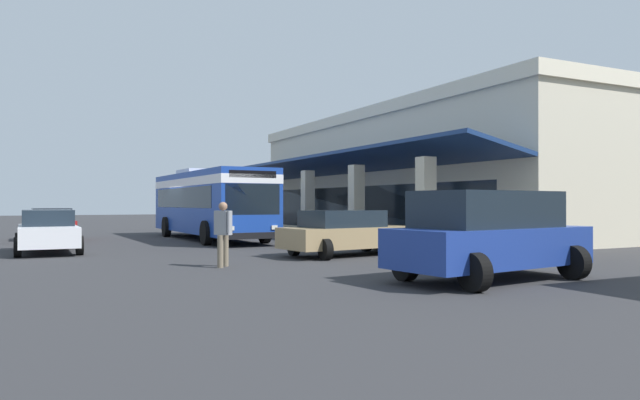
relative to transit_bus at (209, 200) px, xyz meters
name	(u,v)px	position (x,y,z in m)	size (l,w,h in m)	color
ground	(336,234)	(-1.17, 7.35, -1.85)	(120.00, 120.00, 0.00)	#2D2D30
curb_strip	(277,235)	(-0.55, 3.68, -1.79)	(30.26, 0.50, 0.12)	#9E998E
plaza_building	(431,174)	(-0.55, 13.29, 1.53)	(25.52, 13.49, 6.75)	beige
transit_bus	(209,200)	(0.00, 0.00, 0.00)	(11.28, 3.06, 3.34)	#193D9E
parked_sedan_red	(51,224)	(-2.38, -6.66, -1.10)	(4.44, 2.08, 1.47)	maroon
parked_sedan_white	(48,231)	(4.65, -6.97, -1.10)	(4.42, 2.05, 1.47)	silver
parked_suv_blue	(489,234)	(16.89, 1.59, -0.84)	(3.13, 5.02, 1.97)	navy
parked_sedan_tan	(346,232)	(10.22, 1.69, -1.10)	(2.83, 4.60, 1.47)	#9E845B
pedestrian	(223,230)	(11.71, -2.89, -0.87)	(0.68, 0.39, 1.74)	#726651
potted_palm	(251,220)	(-8.01, 4.96, -1.20)	(2.04, 1.51, 2.38)	#4C4742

